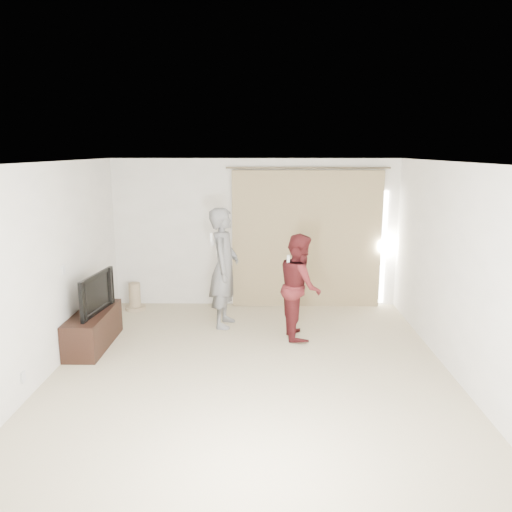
{
  "coord_description": "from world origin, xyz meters",
  "views": [
    {
      "loc": [
        0.16,
        -5.93,
        2.74
      ],
      "look_at": [
        0.04,
        1.2,
        1.22
      ],
      "focal_mm": 35.0,
      "sensor_mm": 36.0,
      "label": 1
    }
  ],
  "objects_px": {
    "tv_console": "(93,329)",
    "person_woman": "(300,286)",
    "tv": "(91,293)",
    "person_man": "(224,268)"
  },
  "relations": [
    {
      "from": "person_woman",
      "to": "tv",
      "type": "bearing_deg",
      "value": -171.71
    },
    {
      "from": "person_man",
      "to": "tv",
      "type": "bearing_deg",
      "value": -153.55
    },
    {
      "from": "tv_console",
      "to": "person_woman",
      "type": "bearing_deg",
      "value": 8.29
    },
    {
      "from": "tv",
      "to": "person_woman",
      "type": "distance_m",
      "value": 2.98
    },
    {
      "from": "tv_console",
      "to": "tv",
      "type": "height_order",
      "value": "tv"
    },
    {
      "from": "tv_console",
      "to": "person_woman",
      "type": "distance_m",
      "value": 3.03
    },
    {
      "from": "tv_console",
      "to": "tv",
      "type": "distance_m",
      "value": 0.53
    },
    {
      "from": "person_woman",
      "to": "tv_console",
      "type": "bearing_deg",
      "value": -171.71
    },
    {
      "from": "tv",
      "to": "person_woman",
      "type": "bearing_deg",
      "value": -74.46
    },
    {
      "from": "tv_console",
      "to": "tv",
      "type": "relative_size",
      "value": 1.35
    }
  ]
}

